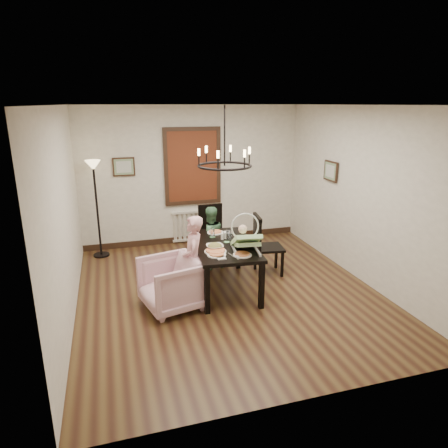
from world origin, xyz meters
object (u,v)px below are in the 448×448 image
dining_table (225,249)px  baby_bouncer (246,239)px  chair_far (214,234)px  floor_lamp (97,211)px  elderly_woman (193,267)px  seated_man (210,243)px  drinking_glass (230,235)px  chair_right (269,244)px  armchair (172,284)px

dining_table → baby_bouncer: (0.20, -0.41, 0.28)m
chair_far → floor_lamp: (-2.02, 0.84, 0.38)m
chair_far → baby_bouncer: 1.65m
elderly_woman → floor_lamp: bearing=-137.5°
chair_far → seated_man: bearing=-118.3°
baby_bouncer → drinking_glass: bearing=104.9°
dining_table → drinking_glass: 0.27m
drinking_glass → chair_right: bearing=13.9°
dining_table → chair_right: size_ratio=1.59×
chair_far → drinking_glass: bearing=-92.8°
seated_man → chair_right: bearing=143.5°
armchair → baby_bouncer: 1.24m
seated_man → baby_bouncer: size_ratio=1.55×
armchair → baby_bouncer: bearing=74.8°
chair_far → floor_lamp: size_ratio=0.58×
seated_man → baby_bouncer: 1.38m
dining_table → elderly_woman: 0.63m
dining_table → chair_right: bearing=27.0°
baby_bouncer → armchair: bearing=-172.8°
floor_lamp → seated_man: bearing=-31.8°
chair_far → baby_bouncer: bearing=-90.3°
elderly_woman → baby_bouncer: bearing=92.1°
armchair → floor_lamp: bearing=-171.5°
chair_far → chair_right: size_ratio=0.99×
armchair → seated_man: size_ratio=0.87×
elderly_woman → chair_far: bearing=166.9°
dining_table → seated_man: 0.88m
dining_table → drinking_glass: bearing=56.3°
chair_far → drinking_glass: chair_far is taller
armchair → chair_far: bearing=132.7°
baby_bouncer → dining_table: bearing=124.4°
chair_right → seated_man: chair_right is taller
drinking_glass → floor_lamp: size_ratio=0.08×
chair_right → drinking_glass: chair_right is taller
baby_bouncer → drinking_glass: baby_bouncer is taller
dining_table → seated_man: bearing=96.4°
chair_far → drinking_glass: 1.06m
armchair → drinking_glass: size_ratio=5.53×
dining_table → drinking_glass: (0.14, 0.17, 0.16)m
drinking_glass → baby_bouncer: bearing=-83.5°
armchair → baby_bouncer: baby_bouncer is taller
chair_far → elderly_woman: bearing=-118.1°
armchair → drinking_glass: drinking_glass is taller
chair_far → elderly_woman: (-0.69, -1.45, 0.02)m
drinking_glass → armchair: bearing=-151.6°
drinking_glass → floor_lamp: 2.74m
elderly_woman → baby_bouncer: baby_bouncer is taller
seated_man → drinking_glass: size_ratio=6.33×
armchair → floor_lamp: size_ratio=0.45×
elderly_woman → dining_table: bearing=128.8°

